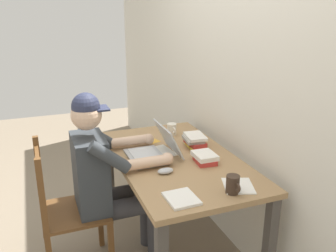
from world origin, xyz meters
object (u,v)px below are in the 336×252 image
Objects in this scene: landscape_photo_print at (151,140)px; computer_mouse at (165,171)px; book_stack_side at (205,158)px; desk at (176,170)px; seated_person at (107,173)px; coffee_mug_white at (172,129)px; book_stack_main at (195,140)px; wooden_chair at (66,212)px; laptop at (155,149)px; coffee_mug_dark at (233,185)px.

computer_mouse is at bearing -29.04° from landscape_photo_print.
book_stack_side reaches higher than computer_mouse.
seated_person reaches higher than desk.
desk is at bearing -9.96° from landscape_photo_print.
coffee_mug_white is 0.56× the size of book_stack_main.
book_stack_main is at bearing 92.87° from wooden_chair.
book_stack_main is 1.16× the size of book_stack_side.
coffee_mug_white is at bearing 161.95° from desk.
computer_mouse is 0.89× the size of coffee_mug_white.
wooden_chair reaches higher than book_stack_side.
seated_person is 0.43m from computer_mouse.
coffee_mug_white reaches higher than landscape_photo_print.
coffee_mug_white is (-0.35, 0.60, 0.12)m from seated_person.
landscape_photo_print is at bearing 166.33° from laptop.
book_stack_main is (-0.06, 0.33, -0.00)m from laptop.
seated_person is 7.21× the size of book_stack_side.
seated_person is 0.87m from coffee_mug_dark.
coffee_mug_white is 0.65× the size of book_stack_side.
desk is 0.47m from seated_person.
book_stack_main is (-0.12, 0.20, 0.15)m from desk.
computer_mouse is 0.58× the size of book_stack_side.
wooden_chair is 9.30× the size of computer_mouse.
landscape_photo_print is at bearing -170.70° from desk.
laptop reaches higher than desk.
landscape_photo_print is (-0.51, -0.20, -0.03)m from book_stack_side.
computer_mouse is (0.27, -0.03, -0.03)m from laptop.
book_stack_main is at bearing 172.10° from coffee_mug_dark.
laptop is 0.35m from book_stack_side.
book_stack_side is (0.23, 0.88, 0.34)m from wooden_chair.
wooden_chair is at bearing -104.47° from book_stack_side.
coffee_mug_white is at bearing 120.07° from seated_person.
seated_person is at bearing -59.93° from coffee_mug_white.
book_stack_side is at bearing 174.38° from coffee_mug_dark.
computer_mouse is 0.50× the size of book_stack_main.
computer_mouse is at bearing -78.58° from book_stack_side.
desk is 0.47m from coffee_mug_white.
coffee_mug_dark is 0.94m from landscape_photo_print.
book_stack_main is at bearing 10.68° from coffee_mug_white.
computer_mouse reaches higher than landscape_photo_print.
coffee_mug_white is at bearing 111.55° from wooden_chair.
computer_mouse is 0.89× the size of coffee_mug_dark.
wooden_chair is 4.67× the size of book_stack_main.
seated_person is at bearing -85.92° from book_stack_main.
computer_mouse is 0.30m from book_stack_side.
seated_person is 9.50× the size of landscape_photo_print.
coffee_mug_dark is at bearing -2.27° from coffee_mug_white.
seated_person is at bearing -133.32° from computer_mouse.
book_stack_main is 0.35m from landscape_photo_print.
coffee_mug_dark reaches higher than coffee_mug_white.
landscape_photo_print is (-0.36, -0.06, 0.10)m from desk.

